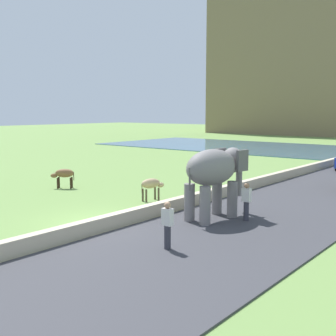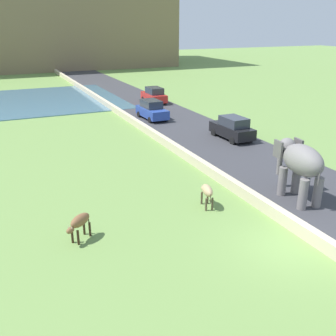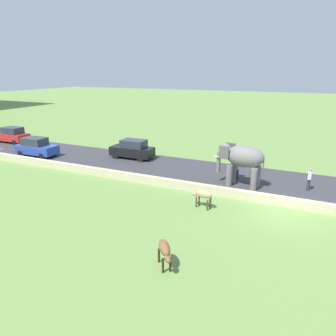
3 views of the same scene
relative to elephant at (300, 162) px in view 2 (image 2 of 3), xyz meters
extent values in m
plane|color=#6B8E47|center=(-3.45, -3.42, -2.04)|extent=(220.00, 220.00, 0.00)
cube|color=#38383D|center=(1.55, 16.58, -2.01)|extent=(7.00, 120.00, 0.06)
cube|color=beige|center=(-2.25, 14.58, -1.74)|extent=(0.40, 110.00, 0.59)
ellipsoid|color=slate|center=(-0.03, -0.22, 0.20)|extent=(1.70, 2.84, 1.50)
cylinder|color=slate|center=(-0.34, 0.70, -1.24)|extent=(0.44, 0.44, 1.60)
cylinder|color=slate|center=(0.49, 0.60, -1.24)|extent=(0.44, 0.44, 1.60)
cylinder|color=slate|center=(-0.54, -1.05, -1.24)|extent=(0.44, 0.44, 1.60)
cylinder|color=slate|center=(0.29, -1.14, -1.24)|extent=(0.44, 0.44, 1.60)
ellipsoid|color=slate|center=(0.14, 1.18, 0.39)|extent=(1.10, 1.01, 1.10)
cube|color=#575454|center=(-0.47, 1.12, 0.43)|extent=(0.20, 0.71, 0.90)
cube|color=#575454|center=(0.72, 0.98, 0.43)|extent=(0.20, 0.71, 0.90)
cylinder|color=slate|center=(0.19, 1.65, -0.50)|extent=(0.28, 0.28, 1.50)
cone|color=silver|center=(-0.03, 1.61, -0.05)|extent=(0.18, 0.57, 0.17)
cone|color=silver|center=(0.40, 1.56, -0.05)|extent=(0.18, 0.57, 0.17)
cylinder|color=#575454|center=(-0.18, -1.54, -0.15)|extent=(0.08, 0.08, 0.90)
cylinder|color=#33333D|center=(1.23, 0.49, -1.61)|extent=(0.22, 0.22, 0.85)
cube|color=silver|center=(1.23, 0.49, -0.91)|extent=(0.36, 0.22, 0.56)
sphere|color=#997051|center=(1.23, 0.49, -0.52)|extent=(0.22, 0.22, 0.22)
cube|color=#2D4CA8|center=(-0.03, 19.39, -1.34)|extent=(1.84, 4.06, 0.80)
cube|color=#2D333D|center=(-0.03, 19.59, -0.59)|extent=(1.52, 2.25, 0.70)
cylinder|color=black|center=(0.83, 18.12, -1.74)|extent=(0.20, 0.61, 0.60)
cylinder|color=black|center=(-0.79, 18.06, -1.74)|extent=(0.20, 0.61, 0.60)
cylinder|color=black|center=(0.74, 20.72, -1.74)|extent=(0.20, 0.61, 0.60)
cylinder|color=black|center=(-0.88, 20.66, -1.74)|extent=(0.20, 0.61, 0.60)
cube|color=black|center=(3.12, 10.76, -1.34)|extent=(1.80, 4.04, 0.80)
cube|color=#2D333D|center=(3.13, 10.56, -0.59)|extent=(1.50, 2.23, 0.70)
cylinder|color=black|center=(2.29, 12.04, -1.74)|extent=(0.19, 0.60, 0.60)
cylinder|color=black|center=(3.90, 12.08, -1.74)|extent=(0.19, 0.60, 0.60)
cylinder|color=black|center=(2.35, 9.44, -1.74)|extent=(0.19, 0.60, 0.60)
cylinder|color=black|center=(3.96, 9.48, -1.74)|extent=(0.19, 0.60, 0.60)
cube|color=red|center=(3.12, 26.57, -1.34)|extent=(1.74, 4.02, 0.80)
cube|color=#2D333D|center=(3.12, 26.37, -0.59)|extent=(1.47, 2.21, 0.70)
cylinder|color=black|center=(2.33, 27.88, -1.74)|extent=(0.19, 0.60, 0.60)
cylinder|color=black|center=(3.94, 27.87, -1.74)|extent=(0.19, 0.60, 0.60)
cylinder|color=black|center=(2.30, 25.28, -1.74)|extent=(0.19, 0.60, 0.60)
cylinder|color=black|center=(3.92, 25.27, -1.74)|extent=(0.19, 0.60, 0.60)
ellipsoid|color=brown|center=(-10.93, 0.65, -1.14)|extent=(1.13, 1.03, 0.50)
cylinder|color=#302014|center=(-11.13, 0.29, -1.71)|extent=(0.10, 0.10, 0.65)
cylinder|color=#302014|center=(-11.32, 0.53, -1.71)|extent=(0.10, 0.10, 0.65)
cylinder|color=#302014|center=(-10.53, 0.77, -1.71)|extent=(0.10, 0.10, 0.65)
cylinder|color=#302014|center=(-10.72, 1.01, -1.71)|extent=(0.10, 0.10, 0.65)
ellipsoid|color=brown|center=(-11.42, 0.25, -1.29)|extent=(0.46, 0.44, 0.26)
cone|color=beige|center=(-11.36, 0.18, -1.12)|extent=(0.04, 0.04, 0.12)
cone|color=beige|center=(-11.48, 0.32, -1.12)|extent=(0.04, 0.04, 0.12)
cylinder|color=#302014|center=(-10.50, 0.98, -1.34)|extent=(0.04, 0.04, 0.45)
ellipsoid|color=tan|center=(-4.59, 1.14, -1.14)|extent=(0.67, 1.17, 0.50)
cylinder|color=#493D2C|center=(-4.65, 1.54, -1.71)|extent=(0.10, 0.10, 0.65)
cylinder|color=#493D2C|center=(-4.35, 1.48, -1.71)|extent=(0.10, 0.10, 0.65)
cylinder|color=#493D2C|center=(-4.82, 0.79, -1.71)|extent=(0.10, 0.10, 0.65)
cylinder|color=#493D2C|center=(-4.52, 0.73, -1.71)|extent=(0.10, 0.10, 0.65)
ellipsoid|color=tan|center=(-4.45, 1.75, -1.29)|extent=(0.32, 0.44, 0.26)
cone|color=beige|center=(-4.54, 1.77, -1.12)|extent=(0.04, 0.04, 0.12)
cone|color=beige|center=(-4.36, 1.73, -1.12)|extent=(0.04, 0.04, 0.12)
cylinder|color=#493D2C|center=(-4.71, 0.61, -1.34)|extent=(0.04, 0.04, 0.45)
camera|label=1|loc=(9.72, -15.03, 2.51)|focal=46.24mm
camera|label=2|loc=(-13.56, -13.96, 6.58)|focal=41.77mm
camera|label=3|loc=(-21.25, -4.36, 5.86)|focal=33.84mm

